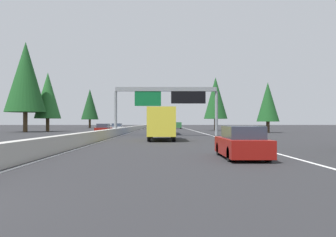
% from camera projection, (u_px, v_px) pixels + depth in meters
% --- Properties ---
extents(ground_plane, '(320.00, 320.00, 0.00)m').
position_uv_depth(ground_plane, '(135.00, 131.00, 65.85)').
color(ground_plane, '#262628').
extents(median_barrier, '(180.00, 0.56, 0.90)m').
position_uv_depth(median_barrier, '(140.00, 127.00, 85.85)').
color(median_barrier, '#ADAAA3').
rests_on(median_barrier, ground).
extents(shoulder_stripe_right, '(160.00, 0.16, 0.01)m').
position_uv_depth(shoulder_stripe_right, '(190.00, 130.00, 76.00)').
color(shoulder_stripe_right, silver).
rests_on(shoulder_stripe_right, ground).
extents(shoulder_stripe_median, '(160.00, 0.16, 0.01)m').
position_uv_depth(shoulder_stripe_median, '(140.00, 130.00, 75.86)').
color(shoulder_stripe_median, silver).
rests_on(shoulder_stripe_median, ground).
extents(sign_gantry_overhead, '(0.50, 12.68, 5.94)m').
position_uv_depth(sign_gantry_overhead, '(168.00, 97.00, 41.54)').
color(sign_gantry_overhead, gray).
rests_on(sign_gantry_overhead, ground).
extents(sedan_far_center, '(4.40, 1.80, 1.47)m').
position_uv_depth(sedan_far_center, '(242.00, 143.00, 15.56)').
color(sedan_far_center, maroon).
rests_on(sedan_far_center, ground).
extents(box_truck_distant_a, '(8.50, 2.40, 2.95)m').
position_uv_depth(box_truck_distant_a, '(162.00, 123.00, 31.81)').
color(box_truck_distant_a, gold).
rests_on(box_truck_distant_a, ground).
extents(bus_near_right, '(11.50, 2.55, 3.10)m').
position_uv_depth(bus_near_right, '(163.00, 122.00, 48.60)').
color(bus_near_right, '#1E4793').
rests_on(bus_near_right, ground).
extents(minivan_mid_center, '(5.00, 1.95, 1.69)m').
position_uv_depth(minivan_mid_center, '(177.00, 125.00, 89.74)').
color(minivan_mid_center, '#2D6B38').
rests_on(minivan_mid_center, ground).
extents(sedan_mid_left, '(4.40, 1.80, 1.47)m').
position_uv_depth(sedan_mid_left, '(163.00, 125.00, 132.67)').
color(sedan_mid_left, '#1E4793').
rests_on(sedan_mid_left, ground).
extents(sedan_mid_right, '(4.40, 1.80, 1.47)m').
position_uv_depth(sedan_mid_right, '(163.00, 127.00, 68.08)').
color(sedan_mid_right, black).
rests_on(sedan_mid_right, ground).
extents(oncoming_near, '(4.40, 1.80, 1.47)m').
position_uv_depth(oncoming_near, '(117.00, 128.00, 60.52)').
color(oncoming_near, silver).
rests_on(oncoming_near, ground).
extents(oncoming_far, '(4.40, 1.80, 1.47)m').
position_uv_depth(oncoming_far, '(104.00, 129.00, 47.76)').
color(oncoming_far, maroon).
rests_on(oncoming_far, ground).
extents(conifer_right_near, '(3.57, 3.57, 8.11)m').
position_uv_depth(conifer_right_near, '(268.00, 102.00, 54.79)').
color(conifer_right_near, '#4C3823').
rests_on(conifer_right_near, ground).
extents(conifer_right_mid, '(4.78, 4.78, 10.87)m').
position_uv_depth(conifer_right_mid, '(216.00, 98.00, 69.44)').
color(conifer_right_mid, '#4C3823').
rests_on(conifer_right_mid, ground).
extents(conifer_left_near, '(6.84, 6.84, 15.54)m').
position_uv_depth(conifer_left_near, '(26.00, 77.00, 58.54)').
color(conifer_left_near, '#4C3823').
rests_on(conifer_left_near, ground).
extents(conifer_left_mid, '(4.74, 4.74, 10.78)m').
position_uv_depth(conifer_left_mid, '(48.00, 96.00, 62.11)').
color(conifer_left_mid, '#4C3823').
rests_on(conifer_left_mid, ground).
extents(conifer_left_far, '(5.07, 5.07, 11.52)m').
position_uv_depth(conifer_left_far, '(90.00, 104.00, 100.71)').
color(conifer_left_far, '#4C3823').
rests_on(conifer_left_far, ground).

